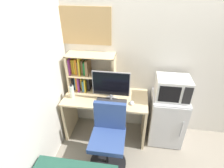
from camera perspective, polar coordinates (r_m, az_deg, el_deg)
The scene contains 11 objects.
wall_back at distance 2.81m, azimuth 26.75°, elevation 6.82°, with size 6.40×0.04×2.60m, color silver.
desk at distance 2.81m, azimuth -1.95°, elevation -8.04°, with size 1.26×0.61×0.76m.
hutch_bookshelf at distance 2.74m, azimuth -8.60°, elevation 3.79°, with size 0.72×0.28×0.60m.
monitor at distance 2.46m, azimuth -0.33°, elevation -0.35°, with size 0.54×0.18×0.46m.
keyboard at distance 2.56m, azimuth -0.15°, elevation -5.59°, with size 0.44×0.12×0.02m, color #333338.
computer_mouse at distance 2.53m, azimuth 6.48°, elevation -6.10°, with size 0.06×0.10×0.04m, color silver.
water_bottle at distance 2.66m, azimuth -12.93°, elevation -2.45°, with size 0.07×0.07×0.22m.
mini_fridge at distance 2.93m, azimuth 17.24°, elevation -10.76°, with size 0.52×0.49×0.82m.
microwave at distance 2.61m, azimuth 19.12°, elevation -1.24°, with size 0.46×0.36×0.32m.
desk_chair at distance 2.49m, azimuth -1.20°, elevation -17.86°, with size 0.52×0.52×0.94m.
wall_corkboard at distance 2.61m, azimuth -8.54°, elevation 18.15°, with size 0.73×0.02×0.52m, color tan.
Camera 1 is at (-0.50, -2.46, 2.28)m, focal length 28.05 mm.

